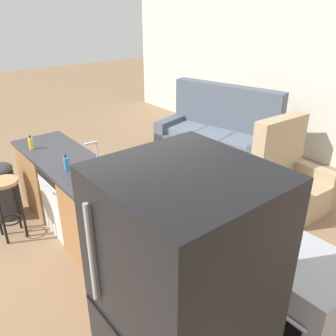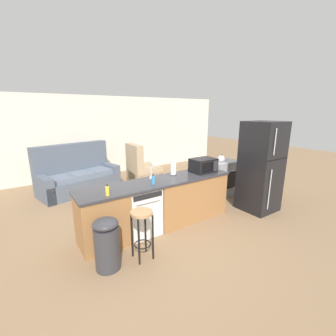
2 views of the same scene
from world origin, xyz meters
name	(u,v)px [view 2 (image 2 of 2)]	position (x,y,z in m)	size (l,w,h in m)	color
ground_plane	(153,228)	(0.00, 0.00, 0.00)	(24.00, 24.00, 0.00)	#896B4C
wall_back	(96,136)	(0.30, 4.20, 1.30)	(10.00, 0.06, 2.60)	silver
kitchen_counter	(164,204)	(0.24, 0.00, 0.42)	(2.94, 0.66, 0.90)	#9E6B3D
dishwasher	(140,210)	(-0.25, 0.00, 0.42)	(0.58, 0.61, 0.84)	white
stove_range	(221,177)	(2.35, 0.55, 0.45)	(0.76, 0.68, 0.90)	#A8AAB2
refrigerator	(261,167)	(2.35, -0.55, 0.96)	(0.72, 0.73, 1.91)	black
microwave	(203,165)	(1.20, 0.00, 1.04)	(0.50, 0.37, 0.28)	black
sink_faucet	(151,172)	(0.08, 0.17, 1.03)	(0.07, 0.18, 0.30)	silver
paper_towel_roll	(173,168)	(0.57, 0.17, 1.04)	(0.14, 0.14, 0.28)	#4C4C51
soap_bottle	(153,180)	(-0.05, -0.12, 0.97)	(0.06, 0.06, 0.18)	#338CCC
dish_soap_bottle	(107,191)	(-0.88, -0.20, 0.97)	(0.06, 0.06, 0.18)	yellow
kettle	(221,159)	(2.18, 0.42, 0.99)	(0.21, 0.17, 0.19)	silver
bar_stool	(142,225)	(-0.56, -0.67, 0.54)	(0.32, 0.32, 0.74)	tan
trash_bin	(107,243)	(-1.07, -0.60, 0.38)	(0.35, 0.35, 0.74)	#333338
couch	(78,177)	(-0.66, 2.89, 0.39)	(2.16, 1.34, 1.27)	#515B6B
armchair	(141,173)	(1.03, 2.45, 0.35)	(0.84, 0.89, 1.20)	tan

